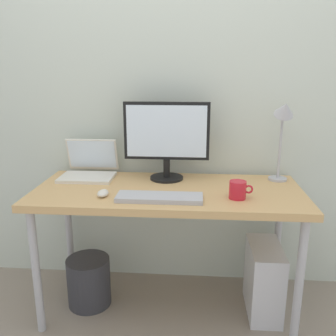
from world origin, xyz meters
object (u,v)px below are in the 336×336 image
at_px(monitor, 167,136).
at_px(keyboard, 159,197).
at_px(desk_lamp, 283,122).
at_px(mouse, 103,193).
at_px(coffee_mug, 238,190).
at_px(wastebasket, 89,281).
at_px(desk, 168,200).
at_px(laptop, 89,167).
at_px(computer_tower, 264,279).

distance_m(monitor, keyboard, 0.44).
height_order(desk_lamp, mouse, desk_lamp).
height_order(coffee_mug, wastebasket, coffee_mug).
bearing_deg(keyboard, mouse, 174.71).
relative_size(desk, desk_lamp, 3.02).
height_order(desk, laptop, laptop).
relative_size(coffee_mug, wastebasket, 0.41).
distance_m(coffee_mug, computer_tower, 0.64).
xyz_separation_m(monitor, coffee_mug, (0.39, -0.31, -0.22)).
xyz_separation_m(desk_lamp, coffee_mug, (-0.27, -0.31, -0.31)).
height_order(keyboard, mouse, mouse).
distance_m(laptop, coffee_mug, 0.93).
bearing_deg(monitor, desk, -83.00).
distance_m(mouse, coffee_mug, 0.70).
distance_m(desk_lamp, keyboard, 0.84).
distance_m(laptop, desk_lamp, 1.18).
distance_m(coffee_mug, wastebasket, 1.08).
height_order(monitor, desk_lamp, desk_lamp).
bearing_deg(wastebasket, coffee_mug, -8.66).
height_order(monitor, laptop, monitor).
distance_m(mouse, computer_tower, 1.07).
relative_size(monitor, wastebasket, 1.68).
relative_size(desk, computer_tower, 3.54).
relative_size(keyboard, coffee_mug, 3.59).
relative_size(desk_lamp, mouse, 5.47).
height_order(computer_tower, wastebasket, computer_tower).
height_order(coffee_mug, computer_tower, coffee_mug).
relative_size(mouse, wastebasket, 0.30).
height_order(laptop, mouse, laptop).
relative_size(monitor, desk_lamp, 1.02).
bearing_deg(desk, mouse, -155.48).
distance_m(laptop, wastebasket, 0.70).
xyz_separation_m(monitor, mouse, (-0.31, -0.34, -0.24)).
xyz_separation_m(mouse, coffee_mug, (0.70, 0.02, 0.03)).
relative_size(computer_tower, wastebasket, 1.40).
distance_m(monitor, coffee_mug, 0.55).
height_order(desk_lamp, wastebasket, desk_lamp).
xyz_separation_m(keyboard, computer_tower, (0.59, 0.19, -0.56)).
xyz_separation_m(desk_lamp, mouse, (-0.97, -0.34, -0.34)).
xyz_separation_m(coffee_mug, computer_tower, (0.19, 0.13, -0.60)).
bearing_deg(desk, keyboard, -99.53).
xyz_separation_m(keyboard, wastebasket, (-0.46, 0.18, -0.62)).
height_order(mouse, coffee_mug, coffee_mug).
relative_size(desk, mouse, 16.52).
bearing_deg(desk_lamp, laptop, 179.04).
bearing_deg(keyboard, monitor, 88.88).
xyz_separation_m(laptop, mouse, (0.17, -0.36, -0.04)).
distance_m(desk, mouse, 0.37).
distance_m(desk, computer_tower, 0.74).
relative_size(desk_lamp, computer_tower, 1.17).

